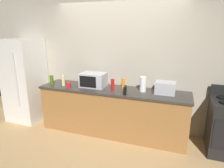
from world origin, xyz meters
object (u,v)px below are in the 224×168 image
Objects in this scene: toaster_oven at (165,88)px; mug_red at (69,85)px; paper_towel_roll at (143,84)px; bottle_olive_oil at (52,80)px; bottle_hot_sauce at (113,85)px; refrigerator at (25,80)px; cordless_phone at (125,90)px; bottle_dish_soap at (123,83)px; microwave at (93,80)px; bottle_hand_soap at (63,80)px.

mug_red is (-1.77, -0.26, -0.05)m from toaster_oven.
mug_red is (-1.38, -0.25, -0.08)m from paper_towel_roll.
bottle_hot_sauce is (1.30, 0.04, 0.01)m from bottle_olive_oil.
refrigerator is at bearing -178.85° from toaster_oven.
bottle_dish_soap is (-0.14, 0.36, 0.02)m from cordless_phone.
refrigerator is 2.62m from paper_towel_roll.
microwave is 3.20× the size of cordless_phone.
bottle_hand_soap is (1.06, -0.09, 0.11)m from refrigerator.
bottle_hot_sauce is at bearing 8.96° from mug_red.
paper_towel_roll is at bearing 12.01° from bottle_hot_sauce.
refrigerator is at bearing 178.26° from bottle_hot_sauce.
paper_towel_roll reaches higher than toaster_oven.
bottle_hand_soap reaches higher than bottle_hot_sauce.
microwave is at bearing -179.49° from toaster_oven.
toaster_oven is (3.01, 0.06, 0.10)m from refrigerator.
cordless_phone is (2.37, -0.22, 0.07)m from refrigerator.
paper_towel_roll is at bearing 1.10° from refrigerator.
bottle_olive_oil is (-0.86, -0.15, -0.04)m from microwave.
toaster_oven is at bearing 1.47° from paper_towel_roll.
microwave reaches higher than cordless_phone.
microwave is at bearing -179.87° from paper_towel_roll.
bottle_olive_oil is 0.27m from bottle_hand_soap.
toaster_oven reaches higher than bottle_dish_soap.
paper_towel_roll is at bearing 10.15° from mug_red.
refrigerator is 9.39× the size of bottle_olive_oil.
bottle_hand_soap reaches higher than bottle_dish_soap.
bottle_olive_oil is 0.46m from mug_red.
paper_towel_roll reaches higher than cordless_phone.
mug_red is at bearing -171.04° from bottle_hot_sauce.
bottle_hand_soap reaches higher than cordless_phone.
toaster_oven is 0.93m from bottle_hot_sauce.
refrigerator reaches higher than microwave.
paper_towel_roll is 0.55m from bottle_hot_sauce.
paper_towel_roll is 1.43× the size of bottle_dish_soap.
toaster_oven is at bearing 4.52° from bottle_hand_soap.
microwave is 0.49m from mug_red.
paper_towel_roll is 1.25× the size of bottle_hot_sauce.
refrigerator is at bearing 174.90° from bottle_hand_soap.
bottle_hot_sauce reaches higher than bottle_dish_soap.
toaster_oven is at bearing 4.16° from bottle_olive_oil.
mug_red is at bearing -161.29° from bottle_dish_soap.
mug_red is at bearing -29.70° from bottle_hand_soap.
cordless_phone is at bearing -4.29° from bottle_olive_oil.
toaster_oven is 2.23m from bottle_olive_oil.
cordless_phone is 0.80× the size of bottle_dish_soap.
bottle_olive_oil is 1.46m from bottle_dish_soap.
bottle_olive_oil reaches higher than mug_red.
bottle_hot_sauce is (-0.53, -0.11, -0.03)m from paper_towel_roll.
microwave and paper_towel_roll have the same top height.
cordless_phone is at bearing -20.50° from microwave.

